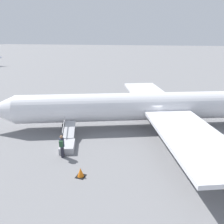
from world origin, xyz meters
TOP-DOWN VIEW (x-y plane):
  - ground_plane at (0.00, 0.00)m, footprint 600.00×600.00m
  - airplane_main at (-0.90, -0.39)m, footprint 30.27×23.78m
  - boarding_stairs at (5.46, 6.61)m, footprint 2.55×4.08m
  - passenger at (5.01, 8.16)m, footprint 0.45×0.57m
  - traffic_cone_near_stairs at (2.67, 9.90)m, footprint 0.56×0.56m

SIDE VIEW (x-z plane):
  - ground_plane at x=0.00m, z-range 0.00..0.00m
  - traffic_cone_near_stairs at x=2.67m, z-range -0.02..0.60m
  - boarding_stairs at x=5.46m, z-range -0.49..1.24m
  - passenger at x=5.01m, z-range 0.13..1.87m
  - airplane_main at x=-0.90m, z-range -1.41..5.59m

